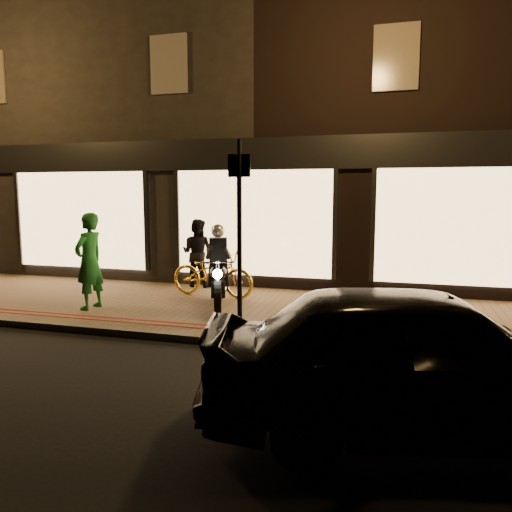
{
  "coord_description": "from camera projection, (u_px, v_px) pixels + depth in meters",
  "views": [
    {
      "loc": [
        3.17,
        -6.87,
        2.32
      ],
      "look_at": [
        0.57,
        2.19,
        1.1
      ],
      "focal_mm": 35.0,
      "sensor_mm": 36.0,
      "label": 1
    }
  ],
  "objects": [
    {
      "name": "person_dark",
      "position": [
        197.0,
        253.0,
        11.57
      ],
      "size": [
        0.8,
        0.65,
        1.57
      ],
      "primitive_type": "imported",
      "rotation": [
        0.0,
        0.0,
        3.07
      ],
      "color": "black",
      "rests_on": "sidewalk"
    },
    {
      "name": "building_row",
      "position": [
        298.0,
        130.0,
        15.73
      ],
      "size": [
        48.0,
        10.11,
        8.5
      ],
      "color": "black",
      "rests_on": "ground"
    },
    {
      "name": "red_kerb_lines",
      "position": [
        195.0,
        326.0,
        8.22
      ],
      "size": [
        50.0,
        0.26,
        0.01
      ],
      "color": "maroon",
      "rests_on": "sidewalk"
    },
    {
      "name": "kerb_stone",
      "position": [
        183.0,
        338.0,
        7.75
      ],
      "size": [
        50.0,
        0.14,
        0.12
      ],
      "primitive_type": "cube",
      "color": "#59544C",
      "rests_on": "ground"
    },
    {
      "name": "ground",
      "position": [
        181.0,
        343.0,
        7.71
      ],
      "size": [
        90.0,
        90.0,
        0.0
      ],
      "primitive_type": "plane",
      "color": "black",
      "rests_on": "ground"
    },
    {
      "name": "parked_car",
      "position": [
        424.0,
        358.0,
        4.79
      ],
      "size": [
        4.59,
        2.68,
        1.47
      ],
      "primitive_type": "imported",
      "rotation": [
        0.0,
        0.0,
        1.8
      ],
      "color": "black",
      "rests_on": "ground"
    },
    {
      "name": "sign_post",
      "position": [
        239.0,
        225.0,
        7.83
      ],
      "size": [
        0.35,
        0.09,
        3.0
      ],
      "rotation": [
        0.0,
        0.0,
        0.12
      ],
      "color": "black",
      "rests_on": "sidewalk"
    },
    {
      "name": "person_green",
      "position": [
        89.0,
        261.0,
        9.33
      ],
      "size": [
        0.52,
        0.71,
        1.81
      ],
      "primitive_type": "imported",
      "rotation": [
        0.0,
        0.0,
        -1.7
      ],
      "color": "#1F752B",
      "rests_on": "sidewalk"
    },
    {
      "name": "motorcycle",
      "position": [
        218.0,
        276.0,
        9.45
      ],
      "size": [
        0.83,
        1.87,
        1.59
      ],
      "rotation": [
        0.0,
        0.0,
        0.34
      ],
      "color": "black",
      "rests_on": "sidewalk"
    },
    {
      "name": "sidewalk",
      "position": [
        225.0,
        310.0,
        9.61
      ],
      "size": [
        50.0,
        4.0,
        0.12
      ],
      "primitive_type": "cube",
      "color": "brown",
      "rests_on": "ground"
    },
    {
      "name": "bicycle_gold",
      "position": [
        212.0,
        273.0,
        10.47
      ],
      "size": [
        1.97,
        0.93,
        0.99
      ],
      "primitive_type": "imported",
      "rotation": [
        0.0,
        0.0,
        1.42
      ],
      "color": "gold",
      "rests_on": "sidewalk"
    }
  ]
}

